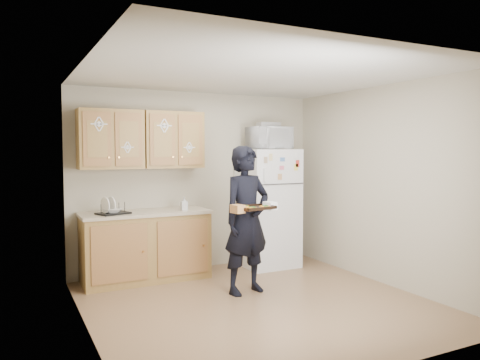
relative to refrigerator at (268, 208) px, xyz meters
name	(u,v)px	position (x,y,z in m)	size (l,w,h in m)	color
floor	(258,304)	(-0.95, -1.43, -0.85)	(3.60, 3.60, 0.00)	brown
ceiling	(259,74)	(-0.95, -1.43, 1.65)	(3.60, 3.60, 0.00)	beige
wall_back	(197,181)	(-0.95, 0.37, 0.40)	(3.60, 0.04, 2.50)	#A9A089
wall_front	(376,210)	(-0.95, -3.23, 0.40)	(3.60, 0.04, 2.50)	#A9A089
wall_left	(86,198)	(-2.75, -1.43, 0.40)	(0.04, 3.60, 2.50)	#A9A089
wall_right	(384,185)	(0.85, -1.43, 0.40)	(0.04, 3.60, 2.50)	#A9A089
refrigerator	(268,208)	(0.00, 0.00, 0.00)	(0.75, 0.70, 1.70)	silver
base_cabinet	(146,247)	(-1.80, 0.05, -0.42)	(1.60, 0.60, 0.86)	brown
countertop	(145,213)	(-1.80, 0.05, 0.03)	(1.64, 0.64, 0.04)	tan
upper_cab_left	(110,139)	(-2.20, 0.18, 0.98)	(0.80, 0.33, 0.75)	brown
upper_cab_right	(172,140)	(-1.38, 0.18, 0.98)	(0.80, 0.33, 0.75)	brown
cereal_box	(289,248)	(0.52, 0.24, -0.69)	(0.20, 0.07, 0.32)	#E2AD50
person	(247,220)	(-0.87, -1.01, 0.02)	(0.63, 0.42, 1.74)	black
baking_tray	(254,208)	(-0.93, -1.30, 0.19)	(0.41, 0.30, 0.04)	black
pizza_front_left	(252,208)	(-1.01, -1.39, 0.21)	(0.14, 0.14, 0.02)	orange
pizza_front_right	(265,207)	(-0.83, -1.35, 0.21)	(0.14, 0.14, 0.02)	orange
pizza_back_left	(244,207)	(-1.04, -1.25, 0.21)	(0.14, 0.14, 0.02)	orange
microwave	(269,138)	(-0.01, -0.05, 1.01)	(0.58, 0.39, 0.32)	silver
foil_pan	(268,125)	(-0.01, -0.02, 1.20)	(0.30, 0.21, 0.06)	silver
dish_rack	(113,208)	(-2.22, -0.02, 0.12)	(0.36, 0.27, 0.15)	black
bowl	(112,210)	(-2.24, -0.02, 0.10)	(0.23, 0.23, 0.06)	white
soap_bottle	(184,204)	(-1.32, -0.07, 0.14)	(0.08, 0.08, 0.18)	silver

